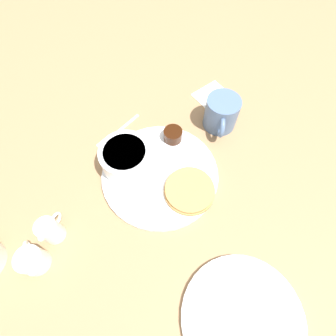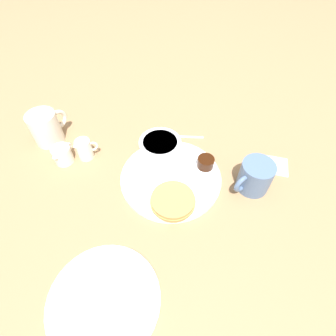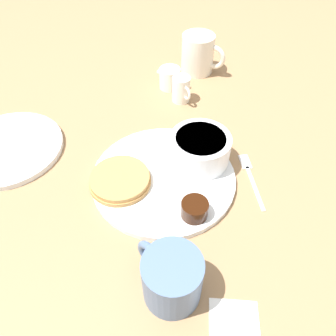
# 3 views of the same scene
# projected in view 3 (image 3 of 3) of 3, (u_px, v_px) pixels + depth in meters

# --- Properties ---
(ground_plane) EXTENTS (4.00, 4.00, 0.00)m
(ground_plane) POSITION_uv_depth(u_px,v_px,m) (164.00, 179.00, 0.64)
(ground_plane) COLOR #93704C
(plate) EXTENTS (0.28, 0.28, 0.01)m
(plate) POSITION_uv_depth(u_px,v_px,m) (164.00, 177.00, 0.64)
(plate) COLOR white
(plate) RESTS_ON ground_plane
(pancake_stack) EXTENTS (0.12, 0.12, 0.02)m
(pancake_stack) POSITION_uv_depth(u_px,v_px,m) (120.00, 180.00, 0.62)
(pancake_stack) COLOR #B78447
(pancake_stack) RESTS_ON plate
(bowl) EXTENTS (0.12, 0.12, 0.06)m
(bowl) POSITION_uv_depth(u_px,v_px,m) (200.00, 148.00, 0.64)
(bowl) COLOR white
(bowl) RESTS_ON plate
(syrup_cup) EXTENTS (0.05, 0.05, 0.03)m
(syrup_cup) POSITION_uv_depth(u_px,v_px,m) (195.00, 209.00, 0.56)
(syrup_cup) COLOR black
(syrup_cup) RESTS_ON plate
(butter_ramekin) EXTENTS (0.04, 0.04, 0.04)m
(butter_ramekin) POSITION_uv_depth(u_px,v_px,m) (214.00, 154.00, 0.65)
(butter_ramekin) COLOR white
(butter_ramekin) RESTS_ON plate
(coffee_mug) EXTENTS (0.10, 0.10, 0.09)m
(coffee_mug) POSITION_uv_depth(u_px,v_px,m) (171.00, 278.00, 0.46)
(coffee_mug) COLOR slate
(coffee_mug) RESTS_ON ground_plane
(creamer_pitcher_near) EXTENTS (0.06, 0.05, 0.07)m
(creamer_pitcher_near) POSITION_uv_depth(u_px,v_px,m) (181.00, 89.00, 0.80)
(creamer_pitcher_near) COLOR white
(creamer_pitcher_near) RESTS_ON ground_plane
(creamer_pitcher_far) EXTENTS (0.05, 0.08, 0.05)m
(creamer_pitcher_far) POSITION_uv_depth(u_px,v_px,m) (170.00, 78.00, 0.84)
(creamer_pitcher_far) COLOR white
(creamer_pitcher_far) RESTS_ON ground_plane
(fork) EXTENTS (0.14, 0.04, 0.00)m
(fork) POSITION_uv_depth(u_px,v_px,m) (250.00, 174.00, 0.65)
(fork) COLOR silver
(fork) RESTS_ON ground_plane
(napkin) EXTENTS (0.09, 0.07, 0.00)m
(napkin) POSITION_uv_depth(u_px,v_px,m) (235.00, 334.00, 0.45)
(napkin) COLOR white
(napkin) RESTS_ON ground_plane
(second_mug) EXTENTS (0.09, 0.12, 0.10)m
(second_mug) POSITION_uv_depth(u_px,v_px,m) (199.00, 54.00, 0.88)
(second_mug) COLOR silver
(second_mug) RESTS_ON ground_plane
(far_plate) EXTENTS (0.23, 0.23, 0.01)m
(far_plate) POSITION_uv_depth(u_px,v_px,m) (8.00, 148.00, 0.70)
(far_plate) COLOR white
(far_plate) RESTS_ON ground_plane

